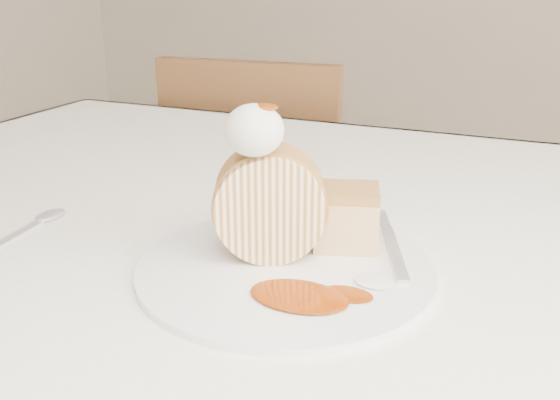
% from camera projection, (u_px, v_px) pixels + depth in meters
% --- Properties ---
extents(table, '(1.40, 0.90, 0.75)m').
position_uv_depth(table, '(307.00, 278.00, 0.78)').
color(table, white).
rests_on(table, ground).
extents(chair_far, '(0.43, 0.43, 0.85)m').
position_uv_depth(chair_far, '(265.00, 210.00, 1.48)').
color(chair_far, brown).
rests_on(chair_far, ground).
extents(plate, '(0.35, 0.35, 0.01)m').
position_uv_depth(plate, '(286.00, 268.00, 0.59)').
color(plate, white).
rests_on(plate, table).
extents(roulade_slice, '(0.12, 0.10, 0.10)m').
position_uv_depth(roulade_slice, '(270.00, 204.00, 0.60)').
color(roulade_slice, '#FFE4B1').
rests_on(roulade_slice, plate).
extents(cake_chunk, '(0.08, 0.07, 0.05)m').
position_uv_depth(cake_chunk, '(346.00, 221.00, 0.63)').
color(cake_chunk, '#A97D40').
rests_on(cake_chunk, plate).
extents(whipped_cream, '(0.05, 0.05, 0.05)m').
position_uv_depth(whipped_cream, '(254.00, 130.00, 0.56)').
color(whipped_cream, white).
rests_on(whipped_cream, roulade_slice).
extents(caramel_drizzle, '(0.03, 0.02, 0.01)m').
position_uv_depth(caramel_drizzle, '(263.00, 100.00, 0.55)').
color(caramel_drizzle, '#822D05').
rests_on(caramel_drizzle, whipped_cream).
extents(caramel_pool, '(0.10, 0.08, 0.00)m').
position_uv_depth(caramel_pool, '(299.00, 296.00, 0.53)').
color(caramel_pool, '#822D05').
rests_on(caramel_pool, plate).
extents(fork, '(0.08, 0.16, 0.00)m').
position_uv_depth(fork, '(395.00, 253.00, 0.61)').
color(fork, silver).
rests_on(fork, plate).
extents(spoon, '(0.04, 0.15, 0.00)m').
position_uv_depth(spoon, '(1.00, 244.00, 0.65)').
color(spoon, silver).
rests_on(spoon, table).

